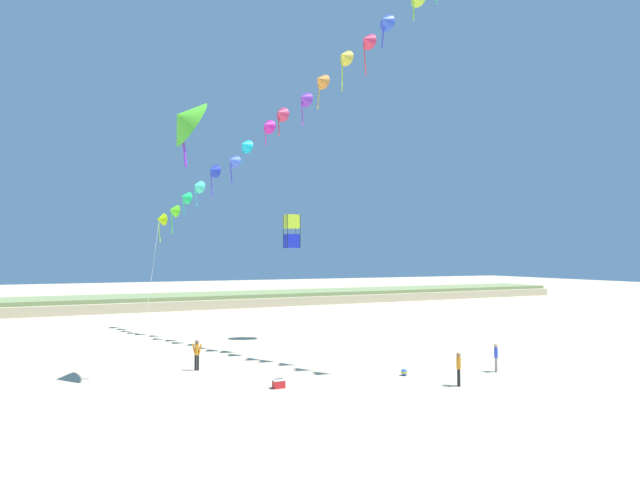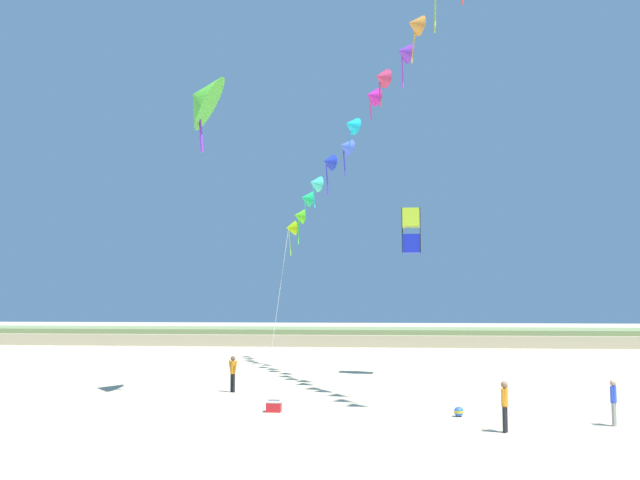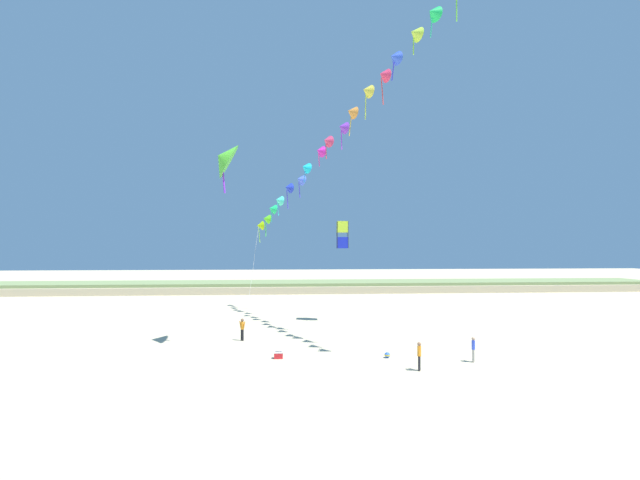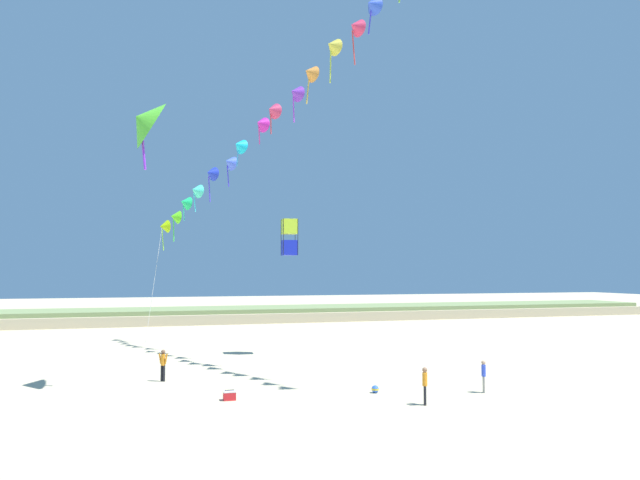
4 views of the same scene
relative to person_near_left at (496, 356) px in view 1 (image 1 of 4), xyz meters
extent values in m
plane|color=beige|center=(-10.50, -4.02, -0.90)|extent=(240.00, 240.00, 0.00)
cube|color=#BFAE8B|center=(-10.50, 44.67, -0.34)|extent=(120.00, 10.25, 1.12)
cube|color=#7A8E56|center=(-10.50, 44.67, 0.38)|extent=(120.00, 8.71, 0.64)
cylinder|color=gray|center=(0.04, 0.06, -0.51)|extent=(0.11, 0.11, 0.79)
cylinder|color=gray|center=(-0.04, -0.06, -0.51)|extent=(0.11, 0.11, 0.79)
cylinder|color=blue|center=(0.00, 0.00, 0.16)|extent=(0.21, 0.21, 0.56)
cylinder|color=blue|center=(0.10, 0.15, 0.20)|extent=(0.17, 0.20, 0.53)
cylinder|color=blue|center=(-0.10, -0.15, 0.20)|extent=(0.17, 0.20, 0.53)
sphere|color=tan|center=(0.00, 0.00, 0.55)|extent=(0.21, 0.21, 0.21)
cylinder|color=black|center=(-15.09, 7.34, -0.48)|extent=(0.12, 0.12, 0.85)
cylinder|color=black|center=(-14.97, 7.25, -0.48)|extent=(0.12, 0.12, 0.85)
cylinder|color=orange|center=(-15.03, 7.30, 0.25)|extent=(0.22, 0.22, 0.60)
cylinder|color=orange|center=(-15.18, 7.42, 0.30)|extent=(0.21, 0.19, 0.57)
cylinder|color=orange|center=(-14.87, 7.18, 0.30)|extent=(0.21, 0.19, 0.57)
sphere|color=brown|center=(-15.03, 7.30, 0.67)|extent=(0.23, 0.23, 0.23)
cylinder|color=black|center=(-3.89, -1.50, -0.49)|extent=(0.12, 0.12, 0.83)
cylinder|color=black|center=(-3.96, -1.63, -0.49)|extent=(0.12, 0.12, 0.83)
cylinder|color=orange|center=(-3.92, -1.56, 0.22)|extent=(0.22, 0.22, 0.59)
cylinder|color=orange|center=(-3.84, -1.39, 0.27)|extent=(0.16, 0.21, 0.56)
cylinder|color=orange|center=(-4.01, -1.73, 0.27)|extent=(0.16, 0.21, 0.56)
sphere|color=#9E7051|center=(-3.92, -1.56, 0.64)|extent=(0.23, 0.23, 0.23)
cone|color=#A5D70D|center=(-14.92, 25.50, 8.89)|extent=(1.15, 1.32, 1.13)
cylinder|color=#91E539|center=(-15.00, 25.63, 7.74)|extent=(0.23, 0.10, 1.85)
cone|color=#5DE31F|center=(-14.07, 23.86, 9.58)|extent=(1.19, 1.33, 1.17)
cylinder|color=#46E539|center=(-14.14, 23.99, 8.43)|extent=(0.12, 0.29, 1.85)
cone|color=#1DD06E|center=(-13.34, 22.19, 10.60)|extent=(1.29, 1.38, 1.20)
cylinder|color=#39E5AF|center=(-13.42, 22.32, 9.76)|extent=(0.16, 0.22, 1.25)
cone|color=#43E5BC|center=(-12.58, 20.72, 11.41)|extent=(1.32, 1.38, 1.18)
cylinder|color=#39E5E3|center=(-12.65, 20.85, 10.46)|extent=(0.22, 0.20, 1.46)
cone|color=#1F34C1|center=(-11.55, 19.45, 12.61)|extent=(1.28, 1.34, 1.14)
cylinder|color=#4C39E5|center=(-11.63, 19.57, 11.38)|extent=(0.21, 0.09, 2.01)
cone|color=#4765EF|center=(-10.31, 17.87, 13.24)|extent=(1.36, 1.41, 1.21)
cylinder|color=#4339E5|center=(-10.39, 18.00, 12.20)|extent=(0.20, 0.17, 1.64)
cone|color=#14C7E7|center=(-9.85, 16.02, 14.15)|extent=(1.38, 1.41, 1.21)
cylinder|color=#39A1E5|center=(-9.93, 16.15, 13.29)|extent=(0.18, 0.11, 1.29)
cone|color=#C921A6|center=(-8.52, 14.55, 15.46)|extent=(1.28, 1.34, 1.14)
cylinder|color=#E53998|center=(-8.60, 14.68, 14.63)|extent=(0.16, 0.19, 1.23)
cone|color=#CE345D|center=(-7.97, 13.12, 16.09)|extent=(1.26, 1.31, 1.12)
cylinder|color=#E5393E|center=(-8.04, 13.25, 15.15)|extent=(0.10, 0.13, 1.44)
cone|color=purple|center=(-6.71, 11.64, 16.96)|extent=(1.24, 1.35, 1.16)
cylinder|color=#B639E5|center=(-6.79, 11.76, 15.85)|extent=(0.11, 0.22, 1.78)
cone|color=orange|center=(-6.17, 9.95, 17.81)|extent=(1.24, 1.36, 1.18)
cylinder|color=gold|center=(-6.24, 10.08, 16.67)|extent=(0.30, 0.24, 1.83)
cone|color=gold|center=(-5.12, 8.38, 19.08)|extent=(1.21, 1.34, 1.15)
cylinder|color=#C9E539|center=(-5.20, 8.51, 17.80)|extent=(0.17, 0.19, 2.14)
cone|color=#E63257|center=(-3.98, 7.28, 19.98)|extent=(1.16, 1.32, 1.14)
cylinder|color=#E53E39|center=(-4.05, 7.41, 18.69)|extent=(0.23, 0.11, 2.13)
cone|color=blue|center=(-3.47, 5.80, 20.73)|extent=(1.18, 1.32, 1.12)
cylinder|color=#3F39E5|center=(-3.55, 5.93, 19.74)|extent=(0.26, 0.09, 1.54)
cylinder|color=#93E539|center=(-2.53, 3.98, 20.76)|extent=(0.12, 0.15, 1.29)
cylinder|color=silver|center=(-15.67, 24.96, 3.92)|extent=(1.22, 0.80, 9.64)
cube|color=#1726C1|center=(-6.30, 15.08, 6.72)|extent=(1.09, 1.09, 1.08)
cube|color=#C1E52D|center=(-6.30, 15.08, 8.24)|extent=(1.09, 1.09, 1.08)
cylinder|color=black|center=(-6.84, 14.58, 7.48)|extent=(0.04, 0.04, 2.61)
cylinder|color=black|center=(-5.80, 14.53, 7.48)|extent=(0.04, 0.04, 2.61)
cylinder|color=black|center=(-5.75, 15.57, 7.48)|extent=(0.04, 0.04, 2.61)
cylinder|color=black|center=(-6.79, 15.62, 7.48)|extent=(0.04, 0.04, 2.61)
cone|color=#62E332|center=(-16.18, 5.20, 12.66)|extent=(2.55, 3.08, 2.86)
cone|color=#8A2DE5|center=(-16.18, 5.20, 12.68)|extent=(1.45, 1.70, 1.60)
cylinder|color=#8A2DE5|center=(-16.18, 5.20, 11.19)|extent=(0.33, 0.27, 2.10)
cube|color=red|center=(-12.12, 1.79, -0.72)|extent=(0.56, 0.40, 0.36)
cube|color=white|center=(-12.12, 1.79, -0.51)|extent=(0.58, 0.41, 0.06)
cylinder|color=black|center=(-12.12, 1.79, -0.45)|extent=(0.45, 0.03, 0.03)
sphere|color=blue|center=(-5.11, 1.42, -0.72)|extent=(0.36, 0.36, 0.36)
cylinder|color=yellow|center=(-5.11, 1.42, -0.72)|extent=(0.36, 0.36, 0.09)
camera|label=1|loc=(-20.43, -21.27, 5.42)|focal=28.00mm
camera|label=2|loc=(-7.69, -24.54, 3.32)|focal=38.00mm
camera|label=3|loc=(-11.48, -25.93, 6.19)|focal=24.00mm
camera|label=4|loc=(-15.40, -24.83, 4.95)|focal=32.00mm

